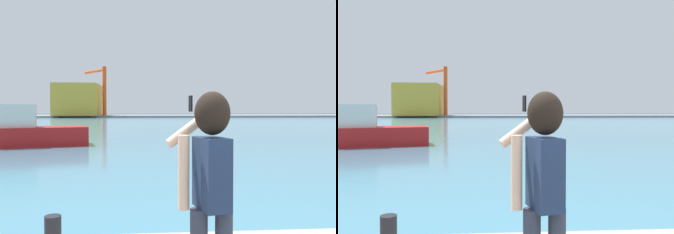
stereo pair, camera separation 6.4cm
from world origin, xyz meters
TOP-DOWN VIEW (x-y plane):
  - ground_plane at (0.00, 50.00)m, footprint 220.00×220.00m
  - harbor_water at (0.00, 52.00)m, footprint 140.00×100.00m
  - far_shore_dock at (0.00, 92.00)m, footprint 140.00×20.00m
  - person_photographer at (-0.72, 0.24)m, footprint 0.53×0.54m
  - boat_moored at (-7.64, 17.23)m, footprint 6.49×3.62m
  - warehouse_left at (-17.42, 86.81)m, footprint 10.63×13.08m
  - port_crane at (-11.57, 87.08)m, footprint 6.75×8.82m

SIDE VIEW (x-z plane):
  - ground_plane at x=0.00m, z-range 0.00..0.00m
  - harbor_water at x=0.00m, z-range 0.00..0.02m
  - far_shore_dock at x=0.00m, z-range 0.00..0.46m
  - boat_moored at x=-7.64m, z-range -0.33..1.98m
  - person_photographer at x=-0.72m, z-range 0.67..2.41m
  - warehouse_left at x=-17.42m, z-range 0.46..8.35m
  - port_crane at x=-11.57m, z-range 2.00..14.38m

